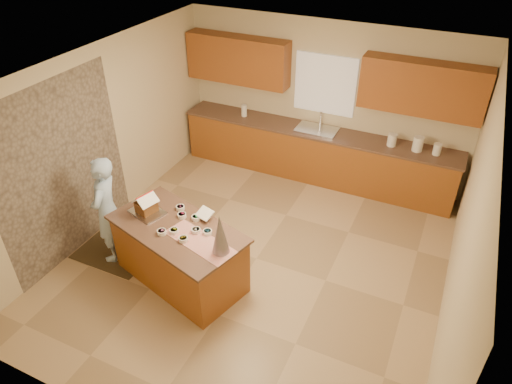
% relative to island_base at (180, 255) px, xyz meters
% --- Properties ---
extents(floor, '(5.50, 5.50, 0.00)m').
position_rel_island_base_xyz_m(floor, '(0.75, 0.77, -0.42)').
color(floor, tan).
rests_on(floor, ground).
extents(ceiling, '(5.50, 5.50, 0.00)m').
position_rel_island_base_xyz_m(ceiling, '(0.75, 0.77, 2.28)').
color(ceiling, silver).
rests_on(ceiling, floor).
extents(wall_back, '(5.50, 5.50, 0.00)m').
position_rel_island_base_xyz_m(wall_back, '(0.75, 3.52, 0.93)').
color(wall_back, beige).
rests_on(wall_back, floor).
extents(wall_front, '(5.50, 5.50, 0.00)m').
position_rel_island_base_xyz_m(wall_front, '(0.75, -1.98, 0.93)').
color(wall_front, beige).
rests_on(wall_front, floor).
extents(wall_left, '(5.50, 5.50, 0.00)m').
position_rel_island_base_xyz_m(wall_left, '(-1.75, 0.77, 0.93)').
color(wall_left, beige).
rests_on(wall_left, floor).
extents(wall_right, '(5.50, 5.50, 0.00)m').
position_rel_island_base_xyz_m(wall_right, '(3.25, 0.77, 0.93)').
color(wall_right, beige).
rests_on(wall_right, floor).
extents(stone_accent, '(0.00, 2.50, 2.50)m').
position_rel_island_base_xyz_m(stone_accent, '(-1.73, -0.03, 0.83)').
color(stone_accent, gray).
rests_on(stone_accent, wall_left).
extents(window_curtain, '(1.05, 0.03, 1.00)m').
position_rel_island_base_xyz_m(window_curtain, '(0.75, 3.49, 1.23)').
color(window_curtain, white).
rests_on(window_curtain, wall_back).
extents(back_counter_base, '(4.80, 0.60, 0.88)m').
position_rel_island_base_xyz_m(back_counter_base, '(0.75, 3.22, 0.02)').
color(back_counter_base, brown).
rests_on(back_counter_base, floor).
extents(back_counter_top, '(4.85, 0.63, 0.04)m').
position_rel_island_base_xyz_m(back_counter_top, '(0.75, 3.22, 0.48)').
color(back_counter_top, brown).
rests_on(back_counter_top, back_counter_base).
extents(upper_cabinet_left, '(1.85, 0.35, 0.80)m').
position_rel_island_base_xyz_m(upper_cabinet_left, '(-0.80, 3.34, 1.48)').
color(upper_cabinet_left, '#9D5B21').
rests_on(upper_cabinet_left, wall_back).
extents(upper_cabinet_right, '(1.85, 0.35, 0.80)m').
position_rel_island_base_xyz_m(upper_cabinet_right, '(2.30, 3.34, 1.48)').
color(upper_cabinet_right, '#9D5B21').
rests_on(upper_cabinet_right, wall_back).
extents(sink, '(0.70, 0.45, 0.12)m').
position_rel_island_base_xyz_m(sink, '(0.75, 3.22, 0.47)').
color(sink, silver).
rests_on(sink, back_counter_top).
extents(faucet, '(0.03, 0.03, 0.28)m').
position_rel_island_base_xyz_m(faucet, '(0.75, 3.40, 0.64)').
color(faucet, silver).
rests_on(faucet, back_counter_top).
extents(island_base, '(1.88, 1.30, 0.84)m').
position_rel_island_base_xyz_m(island_base, '(0.00, 0.00, 0.00)').
color(island_base, brown).
rests_on(island_base, floor).
extents(island_top, '(1.98, 1.39, 0.04)m').
position_rel_island_base_xyz_m(island_top, '(-0.00, 0.00, 0.44)').
color(island_top, brown).
rests_on(island_top, island_base).
extents(table_runner, '(1.01, 0.59, 0.01)m').
position_rel_island_base_xyz_m(table_runner, '(0.41, -0.12, 0.46)').
color(table_runner, '#AC160C').
rests_on(table_runner, island_top).
extents(baking_tray, '(0.51, 0.43, 0.02)m').
position_rel_island_base_xyz_m(baking_tray, '(-0.52, 0.10, 0.47)').
color(baking_tray, silver).
rests_on(baking_tray, island_top).
extents(cookbook, '(0.25, 0.21, 0.09)m').
position_rel_island_base_xyz_m(cookbook, '(0.24, 0.31, 0.54)').
color(cookbook, white).
rests_on(cookbook, island_top).
extents(tinsel_tree, '(0.26, 0.26, 0.52)m').
position_rel_island_base_xyz_m(tinsel_tree, '(0.73, -0.16, 0.72)').
color(tinsel_tree, '#A1A1AC').
rests_on(tinsel_tree, island_top).
extents(rug, '(1.07, 0.70, 0.01)m').
position_rel_island_base_xyz_m(rug, '(-1.17, -0.00, -0.41)').
color(rug, black).
rests_on(rug, floor).
extents(boy, '(0.54, 0.66, 1.57)m').
position_rel_island_base_xyz_m(boy, '(-1.12, -0.00, 0.38)').
color(boy, '#A9CAF1').
rests_on(boy, rug).
extents(canister_a, '(0.15, 0.15, 0.20)m').
position_rel_island_base_xyz_m(canister_a, '(2.02, 3.22, 0.60)').
color(canister_a, white).
rests_on(canister_a, back_counter_top).
extents(canister_b, '(0.16, 0.16, 0.24)m').
position_rel_island_base_xyz_m(canister_b, '(2.42, 3.22, 0.62)').
color(canister_b, white).
rests_on(canister_b, back_counter_top).
extents(canister_c, '(0.13, 0.13, 0.18)m').
position_rel_island_base_xyz_m(canister_c, '(2.71, 3.22, 0.59)').
color(canister_c, white).
rests_on(canister_c, back_counter_top).
extents(paper_towel, '(0.10, 0.10, 0.22)m').
position_rel_island_base_xyz_m(paper_towel, '(-0.64, 3.22, 0.61)').
color(paper_towel, white).
rests_on(paper_towel, back_counter_top).
extents(gingerbread_house, '(0.32, 0.33, 0.27)m').
position_rel_island_base_xyz_m(gingerbread_house, '(-0.52, 0.10, 0.58)').
color(gingerbread_house, brown).
rests_on(gingerbread_house, baking_tray).
extents(candy_bowls, '(0.69, 0.65, 0.05)m').
position_rel_island_base_xyz_m(candy_bowls, '(0.10, 0.05, 0.48)').
color(candy_bowls, pink).
rests_on(candy_bowls, island_top).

